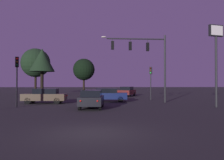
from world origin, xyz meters
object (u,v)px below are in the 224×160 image
(car_crossing_left, at_px, (45,96))
(tree_center_horizon, at_px, (84,70))
(car_nearside_lane, at_px, (92,99))
(car_crossing_right, at_px, (108,95))
(traffic_signal_mast_arm, at_px, (145,54))
(traffic_light_corner_left, at_px, (151,77))
(tree_left_far, at_px, (36,63))
(traffic_light_corner_right, at_px, (17,71))
(car_far_lane, at_px, (127,91))
(tree_behind_sign, at_px, (42,60))
(store_sign_illuminated, at_px, (216,47))

(car_crossing_left, xyz_separation_m, tree_center_horizon, (2.73, 14.96, 3.55))
(car_nearside_lane, bearing_deg, car_crossing_right, 77.47)
(traffic_signal_mast_arm, xyz_separation_m, traffic_light_corner_left, (1.29, 3.33, -2.32))
(traffic_signal_mast_arm, xyz_separation_m, car_nearside_lane, (-5.44, -5.46, -4.42))
(tree_left_far, height_order, tree_center_horizon, tree_left_far)
(traffic_light_corner_right, relative_size, car_far_lane, 0.91)
(tree_behind_sign, bearing_deg, car_crossing_left, -74.16)
(car_far_lane, xyz_separation_m, tree_behind_sign, (-13.58, 1.10, 4.94))
(car_crossing_right, relative_size, tree_center_horizon, 0.72)
(traffic_light_corner_right, relative_size, car_nearside_lane, 1.06)
(car_nearside_lane, distance_m, tree_behind_sign, 20.94)
(traffic_light_corner_right, bearing_deg, traffic_light_corner_left, 29.99)
(car_far_lane, height_order, tree_behind_sign, tree_behind_sign)
(car_far_lane, distance_m, tree_behind_sign, 14.49)
(car_crossing_left, xyz_separation_m, store_sign_illuminated, (15.81, -4.27, 4.44))
(traffic_light_corner_left, height_order, car_far_lane, traffic_light_corner_left)
(car_crossing_left, bearing_deg, car_crossing_right, 15.78)
(traffic_light_corner_left, height_order, car_crossing_right, traffic_light_corner_left)
(car_crossing_right, bearing_deg, store_sign_illuminated, -33.32)
(car_crossing_right, relative_size, car_far_lane, 0.92)
(car_crossing_right, height_order, tree_center_horizon, tree_center_horizon)
(tree_behind_sign, bearing_deg, traffic_light_corner_left, -31.34)
(car_crossing_right, xyz_separation_m, car_far_lane, (3.22, 10.59, 0.00))
(tree_center_horizon, bearing_deg, car_crossing_left, -100.35)
(traffic_light_corner_left, bearing_deg, traffic_light_corner_right, -150.01)
(traffic_light_corner_left, xyz_separation_m, tree_behind_sign, (-15.62, 9.51, 2.85))
(traffic_light_corner_right, distance_m, tree_center_horizon, 19.12)
(car_far_lane, bearing_deg, traffic_light_corner_right, -124.95)
(car_nearside_lane, xyz_separation_m, tree_center_horizon, (-2.32, 19.73, 3.56))
(traffic_light_corner_right, bearing_deg, tree_left_far, 102.78)
(tree_left_far, xyz_separation_m, tree_center_horizon, (10.03, -6.97, -1.70))
(traffic_light_corner_left, relative_size, tree_left_far, 0.46)
(car_crossing_right, bearing_deg, tree_behind_sign, 131.54)
(car_nearside_lane, distance_m, car_far_lane, 17.83)
(traffic_light_corner_left, bearing_deg, tree_center_horizon, 129.60)
(tree_behind_sign, xyz_separation_m, tree_center_horizon, (6.57, 1.43, -1.39))
(traffic_light_corner_left, bearing_deg, tree_left_far, 136.81)
(store_sign_illuminated, relative_size, tree_left_far, 0.81)
(traffic_light_corner_right, xyz_separation_m, car_nearside_lane, (6.55, -1.12, -2.30))
(car_crossing_left, height_order, car_crossing_right, same)
(car_crossing_left, height_order, store_sign_illuminated, store_sign_illuminated)
(traffic_light_corner_right, xyz_separation_m, car_crossing_right, (8.01, 5.49, -2.30))
(car_crossing_left, height_order, tree_left_far, tree_left_far)
(car_far_lane, height_order, tree_center_horizon, tree_center_horizon)
(car_nearside_lane, relative_size, car_far_lane, 0.86)
(traffic_light_corner_right, distance_m, store_sign_illuminated, 17.45)
(traffic_light_corner_left, bearing_deg, car_crossing_left, -161.17)
(car_nearside_lane, bearing_deg, traffic_light_corner_left, 52.53)
(car_nearside_lane, xyz_separation_m, store_sign_illuminated, (10.76, 0.50, 4.44))
(tree_center_horizon, bearing_deg, traffic_light_corner_left, -50.40)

